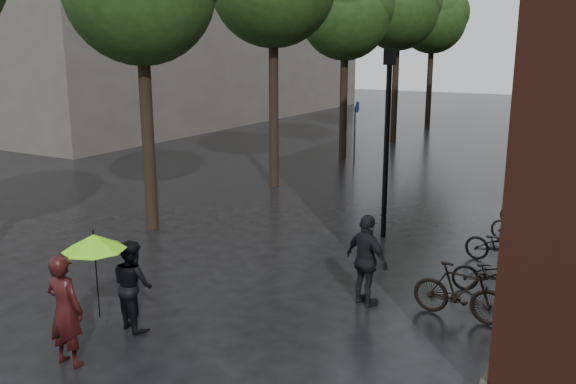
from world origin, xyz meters
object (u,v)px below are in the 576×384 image
Objects in this scene: ad_lightbox at (534,182)px; parked_bicycles at (530,206)px; person_burgundy at (65,310)px; pedestrian_walking at (367,260)px; lamp_post at (387,126)px; person_black at (133,285)px.

parked_bicycles is at bearing -101.60° from ad_lightbox.
person_burgundy is 1.01× the size of pedestrian_walking.
lamp_post is at bearing -140.90° from ad_lightbox.
parked_bicycles is 5.07m from lamp_post.
person_black is 0.83× the size of ad_lightbox.
parked_bicycles is (4.89, 10.30, -0.34)m from person_black.
ad_lightbox is (4.83, 12.57, 0.07)m from person_burgundy.
lamp_post reaches higher than person_black.
pedestrian_walking is at bearing -117.00° from ad_lightbox.
person_burgundy is 8.87m from lamp_post.
ad_lightbox is at bearing 54.21° from lamp_post.
person_burgundy reaches higher than parked_bicycles.
pedestrian_walking is at bearing -103.55° from parked_bicycles.
ad_lightbox reaches higher than person_burgundy.
parked_bicycles is 0.98m from ad_lightbox.
lamp_post is at bearing -132.59° from parked_bicycles.
lamp_post is (1.86, 8.45, 1.97)m from person_burgundy.
lamp_post is at bearing -49.65° from pedestrian_walking.
person_burgundy reaches higher than person_black.
person_black is 7.55m from lamp_post.
parked_bicycles is at bearing -97.86° from person_black.
parked_bicycles is 8.10× the size of ad_lightbox.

